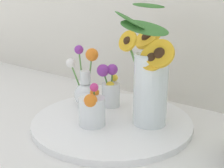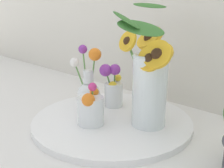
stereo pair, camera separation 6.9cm
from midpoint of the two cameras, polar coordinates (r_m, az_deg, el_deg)
The scene contains 6 objects.
ground_plane at distance 0.79m, azimuth -9.08°, elevation -9.96°, with size 6.00×6.00×0.00m, color silver.
serving_tray at distance 0.83m, azimuth -2.42°, elevation -7.90°, with size 0.49×0.49×0.02m.
mason_jar_sunflowers at distance 0.75m, azimuth 5.63°, elevation 1.20°, with size 0.20×0.24×0.35m.
vase_small_center at distance 0.76m, azimuth -6.99°, elevation -5.47°, with size 0.08×0.09×0.13m.
vase_bulb_right at distance 0.91m, azimuth -8.02°, elevation -0.38°, with size 0.11×0.08×0.21m.
vase_small_back at distance 0.90m, azimuth -2.66°, elevation -0.79°, with size 0.07×0.09×0.15m.
Camera 1 is at (0.51, -0.50, 0.35)m, focal length 42.00 mm.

